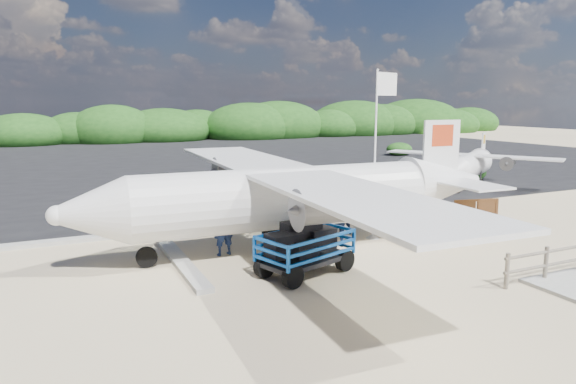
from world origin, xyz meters
name	(u,v)px	position (x,y,z in m)	size (l,w,h in m)	color
ground	(320,254)	(0.00, 0.00, 0.00)	(160.00, 160.00, 0.00)	beige
asphalt_apron	(154,161)	(0.00, 30.00, 0.00)	(90.00, 50.00, 0.04)	#B2B2B2
lagoon	(20,278)	(-9.00, 1.50, 0.00)	(9.00, 7.00, 0.40)	#B2B2B2
vegetation_band	(118,141)	(0.00, 55.00, 0.00)	(124.00, 8.00, 4.40)	#B2B2B2
baggage_cart	(305,274)	(-1.39, -1.62, 0.00)	(3.02, 1.72, 1.51)	#0B4BA8
flagpole	(372,238)	(2.70, 0.92, 0.00)	(1.23, 0.51, 6.15)	white
signboard	(474,239)	(6.04, -0.76, 0.00)	(1.86, 0.18, 1.53)	#513117
crew_a	(223,227)	(-2.99, 1.21, 0.96)	(0.70, 0.46, 1.93)	#121F45
crew_b	(342,212)	(1.96, 1.92, 0.86)	(0.83, 0.65, 1.71)	#121F45
crew_c	(338,220)	(0.97, 0.51, 0.93)	(1.09, 0.46, 1.87)	#121F45
aircraft_large	(366,156)	(18.99, 26.06, 0.00)	(18.36, 18.36, 5.51)	#B2B2B2
aircraft_small	(66,167)	(-6.94, 28.95, 0.00)	(8.16, 8.16, 2.94)	#B2B2B2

